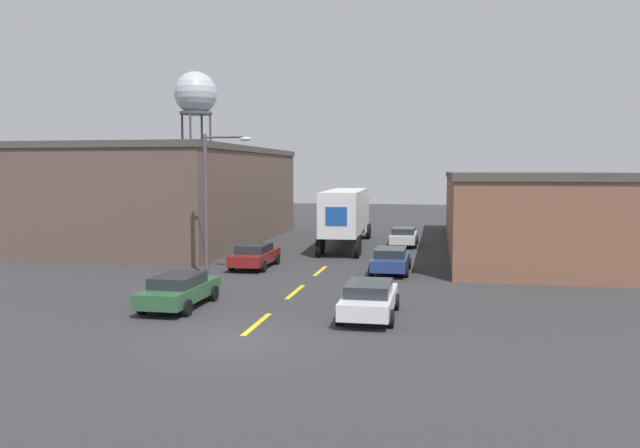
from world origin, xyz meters
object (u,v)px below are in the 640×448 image
object	(u,v)px
parked_car_right_mid	(391,259)
parked_car_right_far	(404,236)
semi_truck	(347,212)
parked_car_left_near	(179,290)
parked_car_right_near	(369,298)
street_lamp	(211,193)
parked_car_left_far	(255,255)
water_tower	(196,96)

from	to	relation	value
parked_car_right_mid	parked_car_right_far	size ratio (longest dim) A/B	1.00
semi_truck	parked_car_right_far	xyz separation A→B (m)	(3.86, 0.76, -1.70)
parked_car_left_near	semi_truck	bearing A→B (deg)	80.42
parked_car_right_near	parked_car_right_mid	size ratio (longest dim) A/B	1.00
parked_car_right_far	parked_car_left_near	distance (m)	22.59
parked_car_right_near	street_lamp	size ratio (longest dim) A/B	0.62
street_lamp	parked_car_left_far	bearing A→B (deg)	59.00
parked_car_left_near	parked_car_right_near	bearing A→B (deg)	-2.01
parked_car_left_far	street_lamp	world-z (taller)	street_lamp
parked_car_left_far	parked_car_left_near	bearing A→B (deg)	-90.00
parked_car_left_far	parked_car_left_near	xyz separation A→B (m)	(0.00, -9.98, 0.00)
street_lamp	parked_car_right_far	bearing A→B (deg)	57.51
semi_truck	parked_car_right_near	distance (m)	21.29
parked_car_left_far	water_tower	bearing A→B (deg)	115.67
parked_car_left_far	water_tower	world-z (taller)	water_tower
semi_truck	parked_car_left_far	xyz separation A→B (m)	(-3.48, -10.62, -1.70)
parked_car_left_near	street_lamp	distance (m)	8.40
parked_car_left_near	water_tower	world-z (taller)	water_tower
parked_car_left_far	water_tower	xyz separation A→B (m)	(-20.24, 42.11, 13.86)
parked_car_right_far	street_lamp	distance (m)	16.79
semi_truck	parked_car_right_mid	bearing A→B (deg)	-73.31
parked_car_left_near	parked_car_right_mid	bearing A→B (deg)	52.91
parked_car_left_far	parked_car_right_near	world-z (taller)	same
parked_car_right_far	water_tower	world-z (taller)	water_tower
parked_car_right_mid	parked_car_left_near	world-z (taller)	same
parked_car_right_far	parked_car_left_near	xyz separation A→B (m)	(-7.34, -21.37, 0.00)
parked_car_right_near	parked_car_left_near	world-z (taller)	same
parked_car_right_mid	parked_car_right_far	distance (m)	11.66
parked_car_right_mid	parked_car_left_near	bearing A→B (deg)	-127.09
semi_truck	parked_car_right_near	size ratio (longest dim) A/B	3.10
water_tower	street_lamp	xyz separation A→B (m)	(18.75, -44.59, -10.41)
parked_car_right_near	street_lamp	distance (m)	12.25
parked_car_right_far	water_tower	bearing A→B (deg)	131.91
parked_car_right_near	parked_car_left_near	distance (m)	7.34
parked_car_right_far	water_tower	xyz separation A→B (m)	(-27.58, 30.73, 13.86)
semi_truck	water_tower	world-z (taller)	water_tower
water_tower	parked_car_right_near	bearing A→B (deg)	-62.22
parked_car_right_near	parked_car_left_near	xyz separation A→B (m)	(-7.34, 0.26, 0.00)
parked_car_right_mid	street_lamp	world-z (taller)	street_lamp
parked_car_right_far	street_lamp	world-z (taller)	street_lamp
semi_truck	parked_car_left_far	bearing A→B (deg)	-110.93
parked_car_left_near	water_tower	size ratio (longest dim) A/B	0.25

